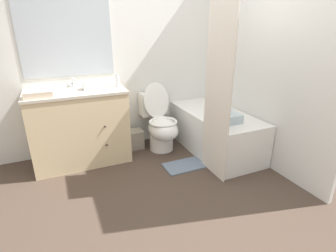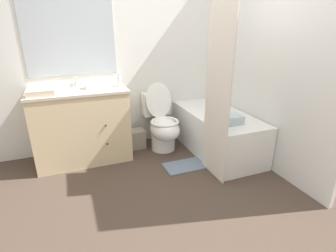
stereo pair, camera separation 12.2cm
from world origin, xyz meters
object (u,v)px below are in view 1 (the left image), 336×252
Objects in this scene: vanity_cabinet at (80,126)px; bath_mat at (185,166)px; sink_faucet at (73,84)px; hand_towel_folded at (38,94)px; soap_dispenser at (117,81)px; bath_towel_folded at (225,119)px; bathtub at (215,131)px; wastebasket at (134,139)px; toilet at (161,125)px; tissue_box at (89,85)px.

vanity_cabinet is 1.35m from bath_mat.
vanity_cabinet is at bearing -90.00° from sink_faucet.
soap_dispenser is at bearing 10.26° from hand_towel_folded.
vanity_cabinet is 3.20× the size of bath_towel_folded.
bath_towel_folded is at bearing -17.42° from hand_towel_folded.
bath_towel_folded is at bearing -108.24° from bathtub.
soap_dispenser reaches higher than bath_towel_folded.
wastebasket is at bearing 26.94° from soap_dispenser.
bathtub is 1.10m from wastebasket.
toilet is 3.42× the size of wastebasket.
vanity_cabinet is 7.84× the size of sink_faucet.
bathtub is at bearing -15.34° from tissue_box.
tissue_box reaches higher than wastebasket.
wastebasket is at bearing 134.80° from bath_towel_folded.
toilet is at bearing -4.23° from vanity_cabinet.
bathtub is (1.66, -0.41, -0.19)m from vanity_cabinet.
wastebasket is at bearing -10.86° from sink_faucet.
bathtub is 2.16m from hand_towel_folded.
soap_dispenser reaches higher than bath_mat.
sink_faucet is 0.54m from soap_dispenser.
bathtub is 5.42× the size of wastebasket.
bath_mat is at bearing -83.12° from toilet.
bathtub is at bearing -20.51° from sink_faucet.
sink_faucet is at bearing 45.94° from hand_towel_folded.
soap_dispenser is (-0.20, -0.10, 0.84)m from wastebasket.
soap_dispenser reaches higher than sink_faucet.
bath_towel_folded is at bearing -45.20° from wastebasket.
hand_towel_folded is (-2.04, 0.23, 0.66)m from bathtub.
sink_faucet is at bearing 127.56° from tissue_box.
vanity_cabinet is at bearing 177.18° from soap_dispenser.
toilet is at bearing -4.95° from tissue_box.
sink_faucet is at bearing 159.49° from bathtub.
tissue_box is 0.30× the size of bath_mat.
sink_faucet is 0.29× the size of bath_mat.
wastebasket is at bearing 153.32° from bathtub.
sink_faucet is 0.27m from tissue_box.
tissue_box reaches higher than bath_mat.
soap_dispenser is (0.33, -0.02, 0.03)m from tissue_box.
bath_mat is at bearing -18.01° from hand_towel_folded.
sink_faucet is at bearing 154.46° from soap_dispenser.
bath_towel_folded is at bearing -53.55° from toilet.
bath_towel_folded reaches higher than bath_mat.
soap_dispenser is 0.45× the size of bath_towel_folded.
bathtub is 0.68m from bath_mat.
wastebasket is at bearing 118.66° from bath_mat.
bath_towel_folded is at bearing -32.76° from sink_faucet.
sink_faucet reaches higher than bathtub.
sink_faucet is 1.90m from bathtub.
bath_mat is (1.09, -0.87, -0.93)m from sink_faucet.
soap_dispenser is (0.49, -0.02, 0.51)m from vanity_cabinet.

